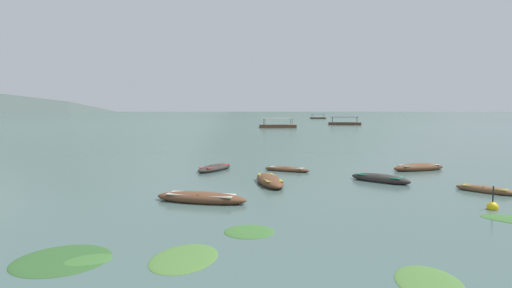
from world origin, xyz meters
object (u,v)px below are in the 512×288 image
Objects in this scene: rowboat_2 at (201,198)px; rowboat_5 at (419,168)px; rowboat_4 at (270,181)px; ferry_2 at (344,123)px; rowboat_0 at (380,179)px; rowboat_6 at (287,169)px; mooring_buoy at (493,207)px; rowboat_1 at (485,190)px; rowboat_3 at (215,168)px; ferry_1 at (318,118)px; ferry_0 at (278,126)px.

rowboat_5 is at bearing 40.21° from rowboat_2.
ferry_2 is at bearing 79.63° from rowboat_4.
rowboat_0 is 1.04× the size of rowboat_6.
rowboat_4 is (-6.79, -1.22, 0.01)m from rowboat_0.
mooring_buoy is (-0.59, -12.39, -0.09)m from rowboat_5.
ferry_2 is 7.97× the size of mooring_buoy.
rowboat_5 reaches higher than rowboat_6.
rowboat_1 is 15.20m from rowboat_2.
rowboat_3 is at bearing 127.97° from rowboat_4.
ferry_2 is (7.85, 95.12, 0.25)m from rowboat_5.
rowboat_1 is at bearing 69.45° from mooring_buoy.
ferry_1 is at bearing 84.66° from rowboat_4.
rowboat_3 is at bearing -96.83° from ferry_1.
mooring_buoy is (13.30, -0.65, -0.08)m from rowboat_2.
rowboat_4 is 1.33× the size of rowboat_6.
rowboat_5 is 12.40m from mooring_buoy.
ferry_0 and ferry_1 have the same top height.
rowboat_0 is at bearing 115.49° from mooring_buoy.
rowboat_4 is at bearing -95.34° from ferry_1.
rowboat_6 is (-5.73, 4.18, -0.06)m from rowboat_0.
rowboat_5 is (3.96, 5.31, 0.01)m from rowboat_0.
ferry_2 is at bearing 85.51° from mooring_buoy.
rowboat_4 is at bearing 171.20° from rowboat_1.
rowboat_2 is at bearing -91.59° from ferry_0.
rowboat_1 is at bearing -91.73° from ferry_1.
rowboat_5 is 74.64m from ferry_0.
rowboat_3 is at bearing -175.74° from rowboat_5.
rowboat_1 is 0.58× the size of rowboat_4.
rowboat_0 is 0.78× the size of rowboat_4.
ferry_2 is (1.26, -83.85, -0.00)m from ferry_1.
mooring_buoy reaches higher than rowboat_3.
rowboat_1 reaches higher than rowboat_6.
rowboat_3 reaches higher than rowboat_1.
rowboat_4 reaches higher than rowboat_6.
rowboat_1 is at bearing -31.80° from rowboat_0.
rowboat_6 is 0.38× the size of ferry_0.
ferry_1 is at bearing 84.83° from rowboat_6.
ferry_0 is 1.20× the size of ferry_1.
rowboat_1 is at bearing -93.83° from ferry_2.
rowboat_3 is 15.03m from rowboat_5.
ferry_0 is at bearing -99.77° from ferry_1.
rowboat_2 is 1.01× the size of rowboat_4.
ferry_2 is at bearing 76.65° from rowboat_3.
rowboat_6 is at bearing -100.33° from ferry_2.
ferry_1 is (10.56, 184.28, 0.25)m from rowboat_0.
rowboat_5 is 1.25× the size of rowboat_6.
ferry_1 is (20.48, 190.71, 0.26)m from rowboat_2.
mooring_buoy reaches higher than rowboat_5.
mooring_buoy is (-1.52, -4.05, -0.03)m from rowboat_1.
rowboat_0 is at bearing -36.14° from rowboat_6.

